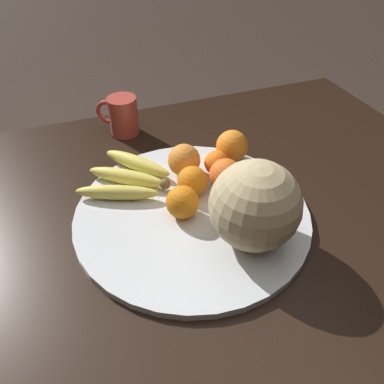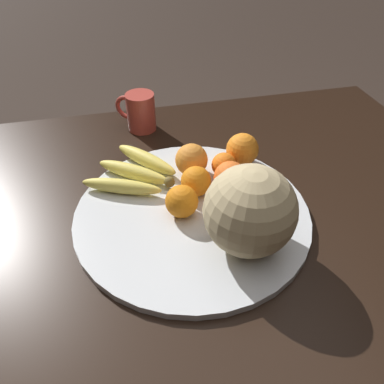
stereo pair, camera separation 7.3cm
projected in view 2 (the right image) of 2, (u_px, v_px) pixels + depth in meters
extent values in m
plane|color=#382B23|center=(190.00, 376.00, 1.27)|extent=(12.00, 12.00, 0.00)
cube|color=black|center=(188.00, 220.00, 0.79)|extent=(1.37, 0.96, 0.04)
cube|color=black|center=(319.00, 196.00, 1.44)|extent=(0.07, 0.07, 0.72)
cylinder|color=silver|center=(192.00, 213.00, 0.77)|extent=(0.48, 0.48, 0.02)
torus|color=navy|center=(192.00, 213.00, 0.77)|extent=(0.48, 0.48, 0.01)
sphere|color=tan|center=(250.00, 211.00, 0.64)|extent=(0.16, 0.16, 0.16)
sphere|color=brown|center=(169.00, 182.00, 0.81)|extent=(0.02, 0.02, 0.02)
ellipsoid|color=#E5D156|center=(146.00, 159.00, 0.87)|extent=(0.14, 0.16, 0.03)
ellipsoid|color=#E5D156|center=(133.00, 172.00, 0.84)|extent=(0.16, 0.13, 0.03)
ellipsoid|color=#E5D156|center=(121.00, 186.00, 0.80)|extent=(0.17, 0.10, 0.03)
sphere|color=orange|center=(250.00, 196.00, 0.76)|extent=(0.06, 0.06, 0.06)
sphere|color=orange|center=(192.00, 160.00, 0.84)|extent=(0.07, 0.07, 0.07)
sphere|color=orange|center=(196.00, 181.00, 0.79)|extent=(0.06, 0.06, 0.06)
sphere|color=orange|center=(224.00, 165.00, 0.84)|extent=(0.06, 0.06, 0.06)
sphere|color=orange|center=(182.00, 201.00, 0.74)|extent=(0.07, 0.07, 0.07)
sphere|color=orange|center=(230.00, 178.00, 0.79)|extent=(0.07, 0.07, 0.07)
sphere|color=orange|center=(242.00, 149.00, 0.87)|extent=(0.08, 0.08, 0.08)
cylinder|color=#B74238|center=(141.00, 112.00, 1.01)|extent=(0.08, 0.08, 0.10)
torus|color=#B74238|center=(127.00, 108.00, 1.02)|extent=(0.06, 0.05, 0.07)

